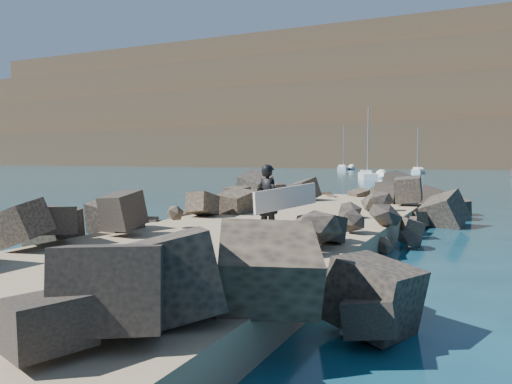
# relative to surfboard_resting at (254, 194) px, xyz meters

# --- Properties ---
(ground) EXTENTS (800.00, 800.00, 0.00)m
(ground) POSITION_rel_surfboard_resting_xyz_m (2.41, -3.89, -1.04)
(ground) COLOR #0F384C
(ground) RESTS_ON ground
(jetty) EXTENTS (6.00, 26.00, 0.60)m
(jetty) POSITION_rel_surfboard_resting_xyz_m (2.41, -5.89, -0.74)
(jetty) COLOR #8C7759
(jetty) RESTS_ON ground
(riprap_left) EXTENTS (2.60, 22.00, 1.00)m
(riprap_left) POSITION_rel_surfboard_resting_xyz_m (-0.49, -5.39, -0.54)
(riprap_left) COLOR black
(riprap_left) RESTS_ON ground
(riprap_right) EXTENTS (2.60, 22.00, 1.00)m
(riprap_right) POSITION_rel_surfboard_resting_xyz_m (5.31, -5.39, -0.54)
(riprap_right) COLOR black
(riprap_right) RESTS_ON ground
(headland) EXTENTS (360.00, 140.00, 32.00)m
(headland) POSITION_rel_surfboard_resting_xyz_m (12.41, 156.11, 14.96)
(headland) COLOR #2D4919
(headland) RESTS_ON ground
(surfboard_resting) EXTENTS (0.73, 2.43, 0.08)m
(surfboard_resting) POSITION_rel_surfboard_resting_xyz_m (0.00, 0.00, 0.00)
(surfboard_resting) COLOR silver
(surfboard_resting) RESTS_ON riprap_left
(surfer_with_board) EXTENTS (1.19, 1.87, 1.61)m
(surfer_with_board) POSITION_rel_surfboard_resting_xyz_m (3.16, -5.68, 0.37)
(surfer_with_board) COLOR black
(surfer_with_board) RESTS_ON jetty
(sailboat_a) EXTENTS (3.47, 6.68, 7.97)m
(sailboat_a) POSITION_rel_surfboard_resting_xyz_m (-4.43, 37.87, -0.69)
(sailboat_a) COLOR white
(sailboat_a) RESTS_ON ground
(sailboat_b) EXTENTS (1.52, 5.53, 6.76)m
(sailboat_b) POSITION_rel_surfboard_resting_xyz_m (-1.94, 58.61, -0.69)
(sailboat_b) COLOR white
(sailboat_b) RESTS_ON ground
(sailboat_e) EXTENTS (2.67, 7.05, 8.33)m
(sailboat_e) POSITION_rel_surfboard_resting_xyz_m (-17.31, 74.91, -0.69)
(sailboat_e) COLOR white
(sailboat_e) RESTS_ON ground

